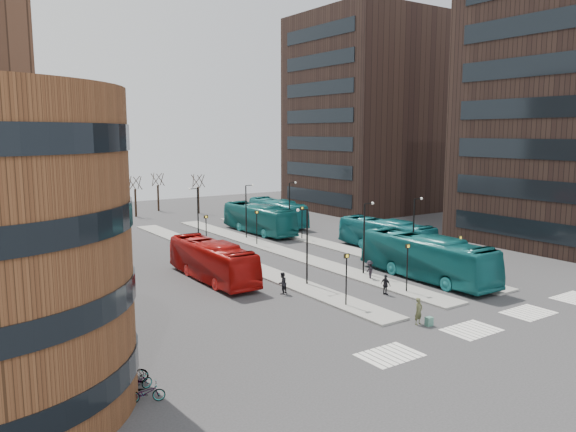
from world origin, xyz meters
TOP-DOWN VIEW (x-y plane):
  - ground at (0.00, 0.00)m, footprint 160.00×160.00m
  - island_left at (-4.00, 30.00)m, footprint 2.50×45.00m
  - island_mid at (2.00, 30.00)m, footprint 2.50×45.00m
  - island_right at (8.00, 30.00)m, footprint 2.50×45.00m
  - suitcase at (-2.59, 6.03)m, footprint 0.47×0.38m
  - red_bus at (-8.84, 23.83)m, footprint 2.82×11.70m
  - teal_bus_a at (5.97, 14.03)m, footprint 3.49×13.28m
  - teal_bus_b at (5.81, 40.48)m, footprint 3.05×12.58m
  - teal_bus_c at (11.44, 24.38)m, footprint 3.48×11.70m
  - teal_bus_d at (10.95, 44.26)m, footprint 4.04×12.33m
  - traveller at (-2.96, 6.58)m, footprint 0.67×0.48m
  - commuter_a at (-6.31, 17.18)m, footprint 0.98×0.88m
  - commuter_b at (-0.03, 12.58)m, footprint 0.47×0.94m
  - commuter_c at (1.83, 16.40)m, footprint 0.98×1.22m
  - bicycle_near at (-21.00, 6.28)m, footprint 1.82×1.18m
  - bicycle_mid at (-21.00, 8.57)m, footprint 1.89×1.23m
  - bicycle_far at (-21.00, 7.52)m, footprint 1.70×0.85m
  - crosswalk_stripes at (1.75, 4.00)m, footprint 22.35×2.40m
  - tower_far at (31.98, 50.00)m, footprint 20.12×20.00m
  - sign_poles at (1.60, 23.00)m, footprint 12.45×22.12m
  - lamp_posts at (2.64, 28.00)m, footprint 14.04×20.24m
  - bare_trees at (2.67, 62.67)m, footprint 10.97×8.14m

SIDE VIEW (x-z plane):
  - ground at x=0.00m, z-range 0.00..0.00m
  - crosswalk_stripes at x=1.75m, z-range 0.00..0.01m
  - island_left at x=-4.00m, z-range 0.00..0.15m
  - island_mid at x=2.00m, z-range 0.00..0.15m
  - island_right at x=8.00m, z-range 0.00..0.15m
  - suitcase at x=-2.59m, z-range 0.00..0.56m
  - bicycle_far at x=-21.00m, z-range 0.00..0.85m
  - bicycle_near at x=-21.00m, z-range 0.00..0.90m
  - bicycle_mid at x=-21.00m, z-range 0.00..1.11m
  - commuter_b at x=-0.03m, z-range 0.00..1.55m
  - commuter_c at x=1.83m, z-range 0.00..1.65m
  - commuter_a at x=-6.31m, z-range 0.00..1.66m
  - traveller at x=-2.96m, z-range 0.00..1.74m
  - teal_bus_c at x=11.44m, z-range 0.00..3.22m
  - red_bus at x=-8.84m, z-range 0.00..3.25m
  - teal_bus_d at x=10.95m, z-range 0.00..3.37m
  - teal_bus_b at x=5.81m, z-range 0.00..3.50m
  - teal_bus_a at x=5.97m, z-range 0.00..3.68m
  - sign_poles at x=1.60m, z-range 0.58..4.23m
  - bare_trees at x=2.67m, z-range -0.22..5.67m
  - lamp_posts at x=2.64m, z-range 0.52..6.64m
  - tower_far at x=31.98m, z-range 0.00..30.00m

